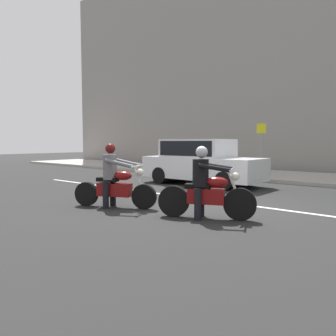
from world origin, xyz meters
TOP-DOWN VIEW (x-y plane):
  - ground_plane at (0.00, 0.00)m, footprint 80.00×80.00m
  - sidewalk_slab at (0.00, 8.00)m, footprint 40.00×4.40m
  - lane_marking_stripe at (0.57, 0.90)m, footprint 18.00×0.14m
  - motorcycle_with_rider_black_leather at (0.62, -1.02)m, footprint 1.93×1.04m
  - motorcycle_with_rider_gray at (-1.77, -1.47)m, footprint 2.01×1.07m
  - parked_sedan_white at (-2.71, 3.62)m, footprint 4.62×1.82m
  - street_sign_post at (-2.17, 7.73)m, footprint 0.44×0.08m

SIDE VIEW (x-z plane):
  - ground_plane at x=0.00m, z-range 0.00..0.00m
  - lane_marking_stripe at x=0.57m, z-range 0.00..0.01m
  - sidewalk_slab at x=0.00m, z-range 0.00..0.14m
  - motorcycle_with_rider_black_leather at x=0.62m, z-range -0.14..1.39m
  - motorcycle_with_rider_gray at x=-1.77m, z-range -0.15..1.43m
  - parked_sedan_white at x=-2.71m, z-range 0.02..1.74m
  - street_sign_post at x=-2.17m, z-range 0.40..2.74m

